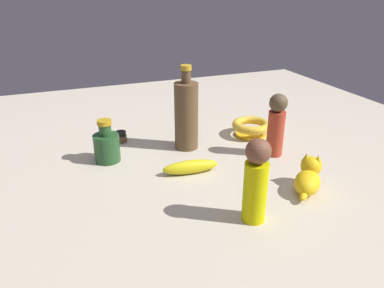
{
  "coord_description": "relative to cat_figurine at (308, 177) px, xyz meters",
  "views": [
    {
      "loc": [
        0.88,
        -0.34,
        0.5
      ],
      "look_at": [
        0.0,
        0.0,
        0.07
      ],
      "focal_mm": 34.26,
      "sensor_mm": 36.0,
      "label": 1
    }
  ],
  "objects": [
    {
      "name": "person_figure_child",
      "position": [
        -0.21,
        0.04,
        0.06
      ],
      "size": [
        0.07,
        0.07,
        0.2
      ],
      "color": "#B03823",
      "rests_on": "ground"
    },
    {
      "name": "cat_figurine",
      "position": [
        0.0,
        0.0,
        0.0
      ],
      "size": [
        0.12,
        0.12,
        0.09
      ],
      "color": "gold",
      "rests_on": "ground"
    },
    {
      "name": "bowl",
      "position": [
        -0.37,
        0.05,
        -0.0
      ],
      "size": [
        0.13,
        0.13,
        0.05
      ],
      "color": "gold",
      "rests_on": "ground"
    },
    {
      "name": "ground",
      "position": [
        -0.23,
        -0.23,
        -0.04
      ],
      "size": [
        2.0,
        2.0,
        0.0
      ],
      "primitive_type": "plane",
      "color": "#BCB29E"
    },
    {
      "name": "nail_polish_jar",
      "position": [
        -0.49,
        -0.39,
        -0.02
      ],
      "size": [
        0.04,
        0.04,
        0.04
      ],
      "color": "brown",
      "rests_on": "ground"
    },
    {
      "name": "bottle_short",
      "position": [
        -0.36,
        -0.45,
        0.01
      ],
      "size": [
        0.08,
        0.08,
        0.13
      ],
      "color": "#214A23",
      "rests_on": "ground"
    },
    {
      "name": "bottle_tall",
      "position": [
        -0.36,
        -0.2,
        0.07
      ],
      "size": [
        0.08,
        0.08,
        0.27
      ],
      "color": "brown",
      "rests_on": "ground"
    },
    {
      "name": "banana",
      "position": [
        -0.19,
        -0.25,
        -0.02
      ],
      "size": [
        0.05,
        0.16,
        0.04
      ],
      "primitive_type": "ellipsoid",
      "rotation": [
        0.0,
        0.0,
        4.61
      ],
      "color": "gold",
      "rests_on": "ground"
    },
    {
      "name": "person_figure_adult",
      "position": [
        0.06,
        -0.2,
        0.06
      ],
      "size": [
        0.07,
        0.07,
        0.2
      ],
      "color": "#CFC905",
      "rests_on": "ground"
    }
  ]
}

